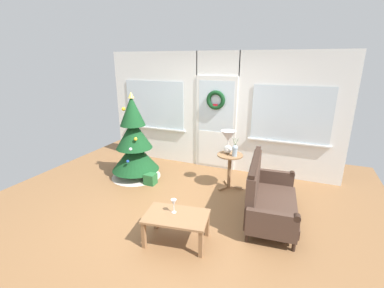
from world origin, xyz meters
The scene contains 10 objects.
ground_plane centered at (0.00, 0.00, 0.00)m, with size 6.76×6.76×0.00m, color brown.
back_wall_with_door centered at (0.00, 2.08, 1.28)m, with size 5.20×0.19×2.55m.
christmas_tree centered at (-1.39, 0.92, 0.68)m, with size 1.02×1.02×1.78m.
settee_sofa centered at (1.35, 0.37, 0.38)m, with size 0.83×1.53×0.96m.
side_table centered at (0.57, 1.16, 0.48)m, with size 0.50×0.48×0.68m.
table_lamp centered at (0.51, 1.20, 0.96)m, with size 0.28×0.28×0.44m.
flower_vase centered at (0.67, 1.10, 0.80)m, with size 0.11×0.10×0.35m.
coffee_table centered at (0.33, -0.68, 0.35)m, with size 0.91×0.64×0.41m.
wine_glass centered at (0.27, -0.63, 0.55)m, with size 0.08×0.08×0.20m.
gift_box centered at (-0.91, 0.71, 0.11)m, with size 0.22×0.19×0.22m, color #266633.
Camera 1 is at (1.69, -3.43, 2.37)m, focal length 24.86 mm.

